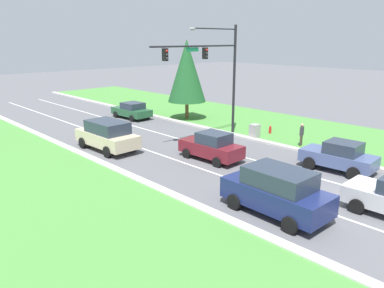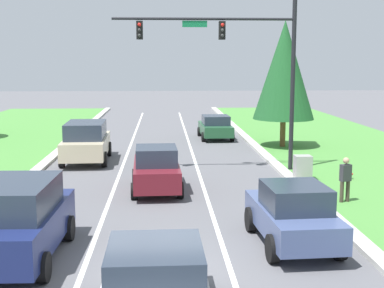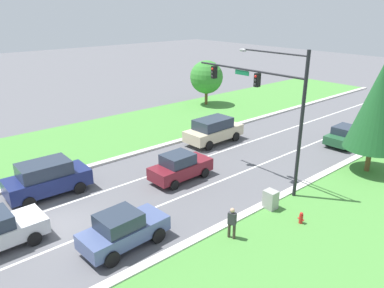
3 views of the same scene
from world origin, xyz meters
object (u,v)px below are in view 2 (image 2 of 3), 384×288
object	(u,v)px
slate_blue_sedan	(293,214)
utility_cabinet	(303,169)
burgundy_sedan	(156,169)
silver_sedan	(155,286)
forest_sedan	(215,127)
fire_hydrant	(349,173)
navy_suv	(16,220)
conifer_near_right_tree	(284,70)
pedestrian	(345,178)
traffic_signal_mast	(243,49)
champagne_suv	(86,141)

from	to	relation	value
slate_blue_sedan	utility_cabinet	world-z (taller)	slate_blue_sedan
burgundy_sedan	silver_sedan	world-z (taller)	burgundy_sedan
slate_blue_sedan	burgundy_sedan	bearing A→B (deg)	117.37
forest_sedan	silver_sedan	world-z (taller)	silver_sedan
utility_cabinet	forest_sedan	bearing A→B (deg)	100.83
burgundy_sedan	slate_blue_sedan	distance (m)	7.54
fire_hydrant	slate_blue_sedan	bearing A→B (deg)	-119.05
navy_suv	burgundy_sedan	bearing A→B (deg)	65.85
forest_sedan	conifer_near_right_tree	distance (m)	6.52
burgundy_sedan	pedestrian	size ratio (longest dim) A/B	2.50
utility_cabinet	conifer_near_right_tree	bearing A→B (deg)	82.69
pedestrian	fire_hydrant	size ratio (longest dim) A/B	2.41
traffic_signal_mast	champagne_suv	bearing A→B (deg)	159.10
forest_sedan	silver_sedan	bearing A→B (deg)	-99.92
burgundy_sedan	slate_blue_sedan	bearing A→B (deg)	-61.38
silver_sedan	utility_cabinet	world-z (taller)	silver_sedan
slate_blue_sedan	conifer_near_right_tree	distance (m)	17.48
traffic_signal_mast	fire_hydrant	distance (m)	7.13
burgundy_sedan	pedestrian	xyz separation A→B (m)	(6.74, -2.32, 0.07)
champagne_suv	fire_hydrant	world-z (taller)	champagne_suv
utility_cabinet	pedestrian	distance (m)	3.72
burgundy_sedan	pedestrian	world-z (taller)	burgundy_sedan
champagne_suv	slate_blue_sedan	world-z (taller)	champagne_suv
fire_hydrant	conifer_near_right_tree	xyz separation A→B (m)	(-0.85, 8.94, 4.20)
navy_suv	silver_sedan	xyz separation A→B (m)	(3.58, -3.81, -0.20)
silver_sedan	slate_blue_sedan	bearing A→B (deg)	49.92
burgundy_sedan	silver_sedan	distance (m)	11.02
navy_suv	champagne_suv	xyz separation A→B (m)	(-0.14, 13.63, -0.01)
champagne_suv	traffic_signal_mast	bearing A→B (deg)	-22.59
traffic_signal_mast	slate_blue_sedan	bearing A→B (deg)	-90.39
silver_sedan	fire_hydrant	bearing A→B (deg)	56.19
champagne_suv	fire_hydrant	bearing A→B (deg)	-25.15
burgundy_sedan	pedestrian	distance (m)	7.13
traffic_signal_mast	burgundy_sedan	size ratio (longest dim) A/B	1.99
forest_sedan	slate_blue_sedan	bearing A→B (deg)	-91.45
traffic_signal_mast	conifer_near_right_tree	world-z (taller)	traffic_signal_mast
traffic_signal_mast	champagne_suv	size ratio (longest dim) A/B	1.65
forest_sedan	pedestrian	world-z (taller)	pedestrian
utility_cabinet	fire_hydrant	world-z (taller)	utility_cabinet
forest_sedan	fire_hydrant	distance (m)	13.61
burgundy_sedan	conifer_near_right_tree	size ratio (longest dim) A/B	0.57
silver_sedan	conifer_near_right_tree	bearing A→B (deg)	70.63
utility_cabinet	silver_sedan	bearing A→B (deg)	-116.14
slate_blue_sedan	forest_sedan	bearing A→B (deg)	87.14
navy_suv	conifer_near_right_tree	bearing A→B (deg)	59.87
utility_cabinet	conifer_near_right_tree	xyz separation A→B (m)	(1.14, 8.91, 3.98)
silver_sedan	pedestrian	xyz separation A→B (m)	(6.64, 8.70, 0.07)
burgundy_sedan	champagne_suv	size ratio (longest dim) A/B	0.83
pedestrian	navy_suv	bearing A→B (deg)	6.31
navy_suv	traffic_signal_mast	bearing A→B (deg)	57.17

